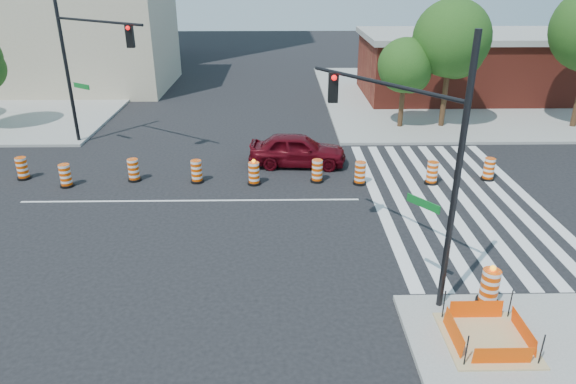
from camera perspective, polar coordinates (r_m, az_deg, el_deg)
name	(u,v)px	position (r m, az deg, el deg)	size (l,w,h in m)	color
ground	(191,201)	(21.68, -10.77, -0.96)	(120.00, 120.00, 0.00)	black
sidewalk_ne	(472,96)	(41.00, 19.73, 10.02)	(22.00, 22.00, 0.15)	gray
crosswalk_east	(453,199)	(22.55, 17.81, -0.71)	(6.75, 13.50, 0.01)	silver
lane_centerline	(191,201)	(21.68, -10.77, -0.95)	(14.00, 0.12, 0.01)	silver
excavation_pit	(487,338)	(14.57, 21.27, -14.89)	(2.20, 2.20, 0.90)	tan
brick_storefront	(476,65)	(40.57, 20.17, 13.08)	(16.50, 8.50, 4.60)	maroon
beige_midrise	(73,22)	(44.44, -22.76, 17.06)	(14.00, 10.00, 10.00)	#B8AB8D
red_coupe	(298,150)	(24.87, 1.07, 4.73)	(1.87, 4.66, 1.59)	#50060F
signal_pole_se	(411,141)	(14.34, 13.53, 5.58)	(3.44, 4.67, 7.51)	black
signal_pole_nw	(84,51)	(28.15, -21.70, 14.33)	(5.21, 3.69, 8.26)	black
pit_drum	(489,288)	(15.70, 21.47, -9.88)	(0.63, 0.63, 1.24)	black
tree_north_c	(405,68)	(30.89, 12.92, 13.23)	(3.15, 3.11, 5.29)	#382314
tree_north_d	(452,43)	(31.45, 17.73, 15.51)	(4.33, 4.33, 7.37)	#382314
median_drum_1	(22,169)	(26.26, -27.41, 2.29)	(0.60, 0.60, 1.02)	black
median_drum_2	(66,176)	(24.52, -23.48, 1.61)	(0.60, 0.60, 1.02)	black
median_drum_3	(134,171)	(24.15, -16.78, 2.29)	(0.60, 0.60, 1.02)	black
median_drum_4	(197,172)	(23.33, -10.11, 2.20)	(0.60, 0.60, 1.02)	black
median_drum_5	(254,174)	(22.78, -3.80, 2.02)	(0.60, 0.60, 1.18)	black
median_drum_6	(317,172)	(23.06, 3.26, 2.29)	(0.60, 0.60, 1.02)	black
median_drum_7	(360,174)	(22.99, 8.00, 2.02)	(0.60, 0.60, 1.02)	black
median_drum_8	(432,174)	(23.67, 15.71, 1.98)	(0.60, 0.60, 1.02)	black
median_drum_9	(489,170)	(24.93, 21.41, 2.31)	(0.60, 0.60, 1.02)	black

